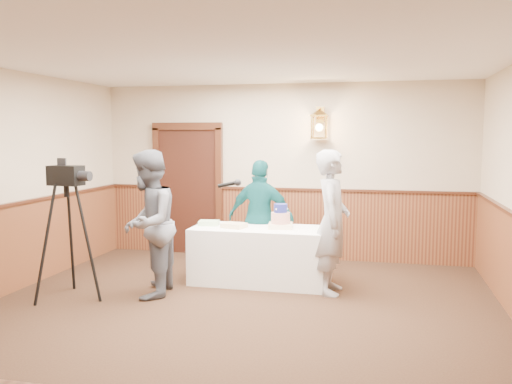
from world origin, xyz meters
The scene contains 10 objects.
ground centered at (0.00, 0.00, 0.00)m, with size 7.00×7.00×0.00m, color #321C13.
room_shell centered at (-0.05, 0.45, 1.52)m, with size 6.02×7.02×2.81m.
display_table centered at (-0.02, 1.90, 0.38)m, with size 1.80×0.80×0.75m, color white.
tiered_cake centered at (0.26, 1.93, 0.88)m, with size 0.36×0.36×0.32m.
sheet_cake_yellow centered at (-0.36, 1.82, 0.78)m, with size 0.30×0.23×0.06m, color #F1CE90.
sheet_cake_green centered at (-0.74, 1.93, 0.78)m, with size 0.27×0.21×0.06m, color #BEF1AA.
interviewer centered at (-1.21, 0.98, 0.90)m, with size 1.58×0.97×1.81m.
baker centered at (0.97, 1.64, 0.90)m, with size 0.66×0.43×1.81m, color #98989E.
assistant_p centered at (-0.10, 2.33, 0.82)m, with size 0.96×0.40×1.64m, color #105053.
tv_camera_rig centered at (-2.11, 0.67, 0.73)m, with size 0.64×0.59×1.62m.
Camera 1 is at (1.55, -5.08, 1.98)m, focal length 38.00 mm.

